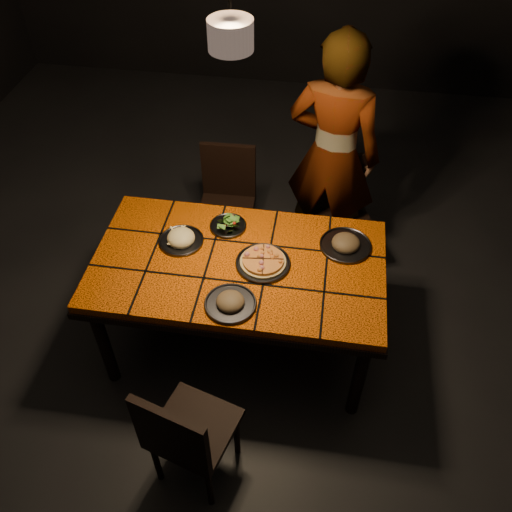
# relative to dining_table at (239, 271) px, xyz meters

# --- Properties ---
(room_shell) EXTENTS (6.04, 7.04, 3.08)m
(room_shell) POSITION_rel_dining_table_xyz_m (0.00, 0.00, 0.83)
(room_shell) COLOR black
(room_shell) RESTS_ON ground
(dining_table) EXTENTS (1.62, 0.92, 0.75)m
(dining_table) POSITION_rel_dining_table_xyz_m (0.00, 0.00, 0.00)
(dining_table) COLOR #E45907
(dining_table) RESTS_ON ground
(chair_near) EXTENTS (0.47, 0.47, 0.83)m
(chair_near) POSITION_rel_dining_table_xyz_m (-0.10, -0.90, -0.19)
(chair_near) COLOR black
(chair_near) RESTS_ON ground
(chair_far_left) EXTENTS (0.39, 0.39, 0.84)m
(chair_far_left) POSITION_rel_dining_table_xyz_m (-0.24, 0.88, -0.19)
(chair_far_left) COLOR black
(chair_far_left) RESTS_ON ground
(chair_far_right) EXTENTS (0.49, 0.49, 0.83)m
(chair_far_right) POSITION_rel_dining_table_xyz_m (0.55, 0.88, -0.20)
(chair_far_right) COLOR black
(chair_far_right) RESTS_ON ground
(diner) EXTENTS (0.68, 0.52, 1.68)m
(diner) POSITION_rel_dining_table_xyz_m (0.46, 0.95, 0.17)
(diner) COLOR brown
(diner) RESTS_ON ground
(pendant_lamp) EXTENTS (0.18, 0.18, 1.06)m
(pendant_lamp) POSITION_rel_dining_table_xyz_m (0.00, 0.00, 1.35)
(pendant_lamp) COLOR black
(pendant_lamp) RESTS_ON room_shell
(plate_pizza) EXTENTS (0.30, 0.30, 0.04)m
(plate_pizza) POSITION_rel_dining_table_xyz_m (0.14, -0.00, 0.10)
(plate_pizza) COLOR #3E3D43
(plate_pizza) RESTS_ON dining_table
(plate_pasta) EXTENTS (0.25, 0.25, 0.08)m
(plate_pasta) POSITION_rel_dining_table_xyz_m (-0.35, 0.10, 0.10)
(plate_pasta) COLOR #3E3D43
(plate_pasta) RESTS_ON dining_table
(plate_salad) EXTENTS (0.21, 0.21, 0.07)m
(plate_salad) POSITION_rel_dining_table_xyz_m (-0.11, 0.27, 0.10)
(plate_salad) COLOR #3E3D43
(plate_salad) RESTS_ON dining_table
(plate_mushroom_a) EXTENTS (0.27, 0.27, 0.09)m
(plate_mushroom_a) POSITION_rel_dining_table_xyz_m (0.02, -0.31, 0.10)
(plate_mushroom_a) COLOR #3E3D43
(plate_mushroom_a) RESTS_ON dining_table
(plate_mushroom_b) EXTENTS (0.29, 0.29, 0.10)m
(plate_mushroom_b) POSITION_rel_dining_table_xyz_m (0.58, 0.21, 0.10)
(plate_mushroom_b) COLOR #3E3D43
(plate_mushroom_b) RESTS_ON dining_table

